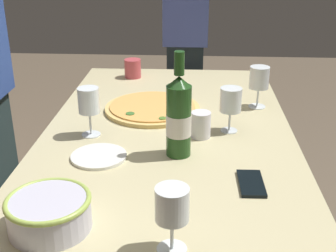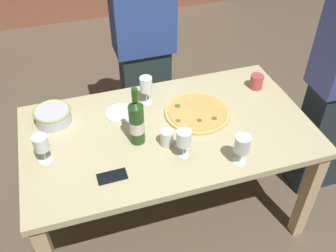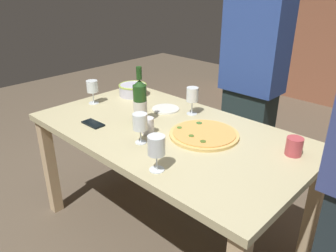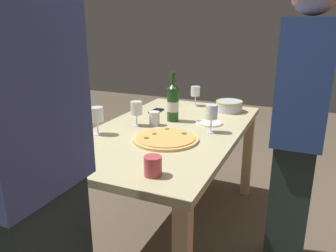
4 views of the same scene
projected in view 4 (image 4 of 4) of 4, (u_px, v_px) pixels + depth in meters
name	position (u px, v px, depth m)	size (l,w,h in m)	color
ground_plane	(168.00, 229.00, 2.35)	(8.00, 8.00, 0.00)	brown
dining_table	(168.00, 142.00, 2.15)	(1.60, 0.90, 0.75)	#C2B789
pizza	(166.00, 139.00, 1.91)	(0.38, 0.38, 0.02)	#DCB565
serving_bowl	(229.00, 106.00, 2.54)	(0.21, 0.21, 0.08)	silver
wine_bottle	(173.00, 102.00, 2.26)	(0.08, 0.08, 0.34)	#20481A
wine_glass_near_pizza	(136.00, 109.00, 2.16)	(0.08, 0.08, 0.16)	white
wine_glass_by_bottle	(211.00, 113.00, 2.03)	(0.07, 0.07, 0.18)	white
wine_glass_far_left	(195.00, 92.00, 2.69)	(0.08, 0.08, 0.16)	white
wine_glass_far_right	(97.00, 115.00, 1.99)	(0.08, 0.08, 0.17)	white
cup_amber	(153.00, 166.00, 1.46)	(0.08, 0.08, 0.09)	#BB444B
cup_ceramic	(155.00, 118.00, 2.19)	(0.07, 0.07, 0.09)	silver
side_plate	(209.00, 123.00, 2.24)	(0.18, 0.18, 0.01)	white
cell_phone	(156.00, 111.00, 2.54)	(0.07, 0.14, 0.01)	black
person_host	(32.00, 181.00, 1.15)	(0.41, 0.24, 1.72)	#222E33
person_guest_left	(298.00, 134.00, 1.74)	(0.40, 0.24, 1.65)	#243434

